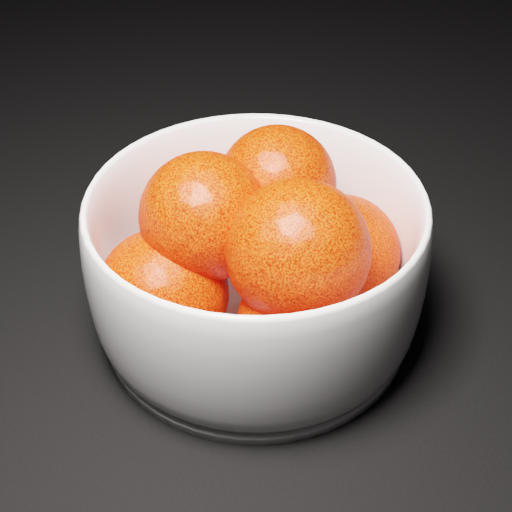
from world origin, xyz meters
The scene contains 2 objects.
bowl centered at (-0.25, 0.25, 0.05)m, with size 0.22×0.22×0.11m.
orange_pile centered at (-0.24, 0.24, 0.07)m, with size 0.17×0.18×0.13m.
Camera 1 is at (-0.04, -0.05, 0.36)m, focal length 50.00 mm.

